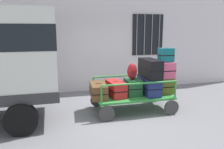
% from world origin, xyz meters
% --- Properties ---
extents(ground_plane, '(40.00, 40.00, 0.00)m').
position_xyz_m(ground_plane, '(0.00, 0.00, 0.00)').
color(ground_plane, slate).
extents(building_wall, '(12.00, 0.38, 5.00)m').
position_xyz_m(building_wall, '(0.01, 2.73, 2.50)').
color(building_wall, silver).
rests_on(building_wall, ground).
extents(luggage_cart, '(2.14, 1.22, 0.44)m').
position_xyz_m(luggage_cart, '(0.33, 0.17, 0.36)').
color(luggage_cart, '#2D8438').
rests_on(luggage_cart, ground).
extents(cart_railing, '(2.03, 1.08, 0.46)m').
position_xyz_m(cart_railing, '(0.33, 0.17, 0.82)').
color(cart_railing, '#2D8438').
rests_on(cart_railing, luggage_cart).
extents(suitcase_left_bottom, '(0.47, 0.87, 0.38)m').
position_xyz_m(suitcase_left_bottom, '(-0.62, 0.19, 0.63)').
color(suitcase_left_bottom, brown).
rests_on(suitcase_left_bottom, luggage_cart).
extents(suitcase_midleft_bottom, '(0.44, 0.79, 0.41)m').
position_xyz_m(suitcase_midleft_bottom, '(-0.14, 0.19, 0.64)').
color(suitcase_midleft_bottom, '#B21E1E').
rests_on(suitcase_midleft_bottom, luggage_cart).
extents(suitcase_center_bottom, '(0.41, 0.52, 0.44)m').
position_xyz_m(suitcase_center_bottom, '(0.33, 0.17, 0.66)').
color(suitcase_center_bottom, '#194C28').
rests_on(suitcase_center_bottom, luggage_cart).
extents(suitcase_midright_bottom, '(0.45, 0.98, 0.47)m').
position_xyz_m(suitcase_midright_bottom, '(0.81, 0.18, 0.67)').
color(suitcase_midright_bottom, navy).
rests_on(suitcase_midright_bottom, luggage_cart).
extents(suitcase_midright_middle, '(0.37, 0.90, 0.51)m').
position_xyz_m(suitcase_midright_middle, '(0.81, 0.13, 1.17)').
color(suitcase_midright_middle, black).
rests_on(suitcase_midright_middle, suitcase_midright_bottom).
extents(suitcase_right_bottom, '(0.40, 0.61, 0.44)m').
position_xyz_m(suitcase_right_bottom, '(1.29, 0.19, 0.66)').
color(suitcase_right_bottom, '#4C5119').
rests_on(suitcase_right_bottom, luggage_cart).
extents(suitcase_right_middle, '(0.40, 0.58, 0.44)m').
position_xyz_m(suitcase_right_middle, '(1.29, 0.19, 1.10)').
color(suitcase_right_middle, '#CC4C72').
rests_on(suitcase_right_middle, suitcase_right_bottom).
extents(suitcase_right_top, '(0.40, 0.29, 0.38)m').
position_xyz_m(suitcase_right_top, '(1.29, 0.16, 1.51)').
color(suitcase_right_top, '#0F5960').
rests_on(suitcase_right_top, suitcase_right_middle).
extents(backpack, '(0.27, 0.22, 0.44)m').
position_xyz_m(backpack, '(0.30, 0.14, 1.10)').
color(backpack, maroon).
rests_on(backpack, suitcase_center_bottom).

